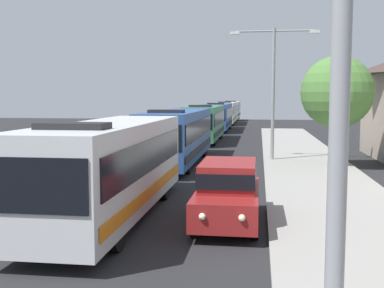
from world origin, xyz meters
name	(u,v)px	position (x,y,z in m)	size (l,w,h in m)	color
bus_lead	(112,165)	(-1.30, 12.60, 1.69)	(2.58, 10.47, 3.21)	silver
bus_second_in_line	(178,134)	(-1.30, 25.25, 1.69)	(2.58, 12.05, 3.21)	#284C8C
bus_middle	(205,122)	(-1.30, 38.95, 1.69)	(2.58, 11.07, 3.21)	#33724C
bus_fourth_in_line	(218,116)	(-1.30, 52.51, 1.69)	(2.58, 11.52, 3.21)	#284C8C
bus_rear	(226,112)	(-1.30, 65.76, 1.69)	(2.58, 11.33, 3.21)	silver
bus_tail_end	(232,110)	(-1.30, 78.84, 1.69)	(2.58, 11.40, 3.21)	silver
white_suv	(228,191)	(2.40, 12.35, 1.03)	(1.86, 4.61, 1.90)	maroon
streetlamp_mid	(273,80)	(4.10, 26.74, 4.86)	(5.13, 0.28, 7.70)	gray
roadside_tree	(337,92)	(7.41, 24.62, 4.09)	(3.85, 3.85, 5.88)	#4C3823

